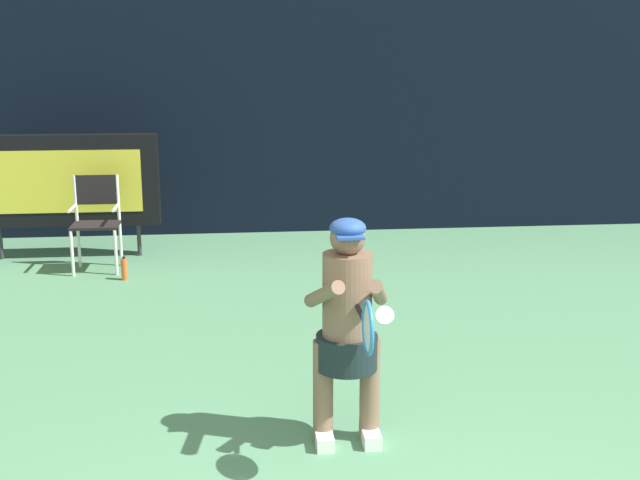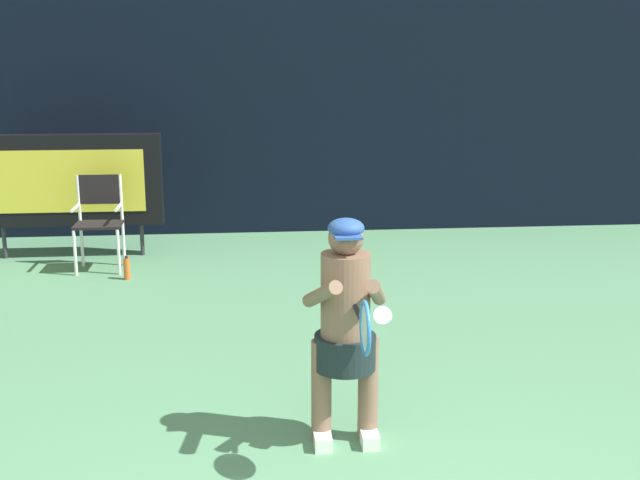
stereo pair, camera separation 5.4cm
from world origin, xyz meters
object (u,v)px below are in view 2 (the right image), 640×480
object	(u,v)px
umpire_chair	(99,216)
tennis_racket	(364,327)
tennis_player	(346,324)
water_bottle	(127,269)
scoreboard	(69,180)

from	to	relation	value
umpire_chair	tennis_racket	bearing A→B (deg)	-65.16
tennis_player	tennis_racket	distance (m)	0.54
umpire_chair	water_bottle	bearing A→B (deg)	-54.10
umpire_chair	tennis_player	size ratio (longest dim) A/B	0.74
scoreboard	tennis_racket	xyz separation A→B (m)	(2.74, -5.60, 0.00)
tennis_player	scoreboard	bearing A→B (deg)	117.97
scoreboard	tennis_player	bearing A→B (deg)	-62.03
scoreboard	umpire_chair	xyz separation A→B (m)	(0.43, -0.61, -0.33)
scoreboard	umpire_chair	size ratio (longest dim) A/B	2.04
tennis_racket	scoreboard	bearing A→B (deg)	106.47
umpire_chair	water_bottle	xyz separation A→B (m)	(0.35, -0.49, -0.50)
water_bottle	tennis_racket	size ratio (longest dim) A/B	0.44
tennis_player	tennis_racket	world-z (taller)	tennis_player
umpire_chair	water_bottle	world-z (taller)	umpire_chair
water_bottle	tennis_player	bearing A→B (deg)	-64.34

